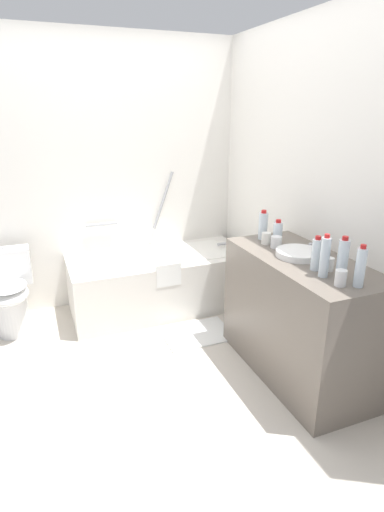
% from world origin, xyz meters
% --- Properties ---
extents(ground_plane, '(3.76, 3.76, 0.00)m').
position_xyz_m(ground_plane, '(0.00, 0.00, 0.00)').
color(ground_plane, beige).
extents(wall_back_tiled, '(3.02, 0.10, 2.46)m').
position_xyz_m(wall_back_tiled, '(0.00, 1.43, 1.23)').
color(wall_back_tiled, white).
rests_on(wall_back_tiled, ground_plane).
extents(wall_right_mirror, '(0.10, 3.16, 2.46)m').
position_xyz_m(wall_right_mirror, '(1.36, 0.00, 1.23)').
color(wall_right_mirror, white).
rests_on(wall_right_mirror, ground_plane).
extents(bathtub, '(1.66, 0.74, 1.25)m').
position_xyz_m(bathtub, '(0.43, 1.01, 0.28)').
color(bathtub, silver).
rests_on(bathtub, ground_plane).
extents(toilet, '(0.39, 0.53, 0.71)m').
position_xyz_m(toilet, '(-0.88, 1.04, 0.36)').
color(toilet, white).
rests_on(toilet, ground_plane).
extents(vanity_counter, '(0.56, 1.21, 0.87)m').
position_xyz_m(vanity_counter, '(1.03, -0.34, 0.44)').
color(vanity_counter, '#6B6056').
rests_on(vanity_counter, ground_plane).
extents(sink_basin, '(0.31, 0.31, 0.04)m').
position_xyz_m(sink_basin, '(1.02, -0.29, 0.90)').
color(sink_basin, white).
rests_on(sink_basin, vanity_counter).
extents(sink_faucet, '(0.13, 0.15, 0.09)m').
position_xyz_m(sink_faucet, '(1.20, -0.29, 0.91)').
color(sink_faucet, '#A2A2A7').
rests_on(sink_faucet, vanity_counter).
extents(water_bottle_0, '(0.06, 0.06, 0.26)m').
position_xyz_m(water_bottle_0, '(1.01, -0.71, 1.00)').
color(water_bottle_0, silver).
rests_on(water_bottle_0, vanity_counter).
extents(water_bottle_1, '(0.06, 0.06, 0.22)m').
position_xyz_m(water_bottle_1, '(0.96, -0.53, 0.98)').
color(water_bottle_1, silver).
rests_on(water_bottle_1, vanity_counter).
extents(water_bottle_2, '(0.06, 0.06, 0.26)m').
position_xyz_m(water_bottle_2, '(0.94, -0.64, 1.00)').
color(water_bottle_2, silver).
rests_on(water_bottle_2, vanity_counter).
extents(water_bottle_3, '(0.07, 0.07, 0.18)m').
position_xyz_m(water_bottle_3, '(1.03, -0.00, 0.96)').
color(water_bottle_3, silver).
rests_on(water_bottle_3, vanity_counter).
extents(water_bottle_4, '(0.06, 0.06, 0.25)m').
position_xyz_m(water_bottle_4, '(1.03, -0.83, 0.99)').
color(water_bottle_4, silver).
rests_on(water_bottle_4, vanity_counter).
extents(water_bottle_5, '(0.07, 0.07, 0.22)m').
position_xyz_m(water_bottle_5, '(0.99, 0.15, 0.98)').
color(water_bottle_5, silver).
rests_on(water_bottle_5, vanity_counter).
extents(drinking_glass_0, '(0.06, 0.06, 0.09)m').
position_xyz_m(drinking_glass_0, '(0.94, -0.79, 0.92)').
color(drinking_glass_0, white).
rests_on(drinking_glass_0, vanity_counter).
extents(drinking_glass_1, '(0.06, 0.06, 0.08)m').
position_xyz_m(drinking_glass_1, '(1.03, -0.57, 0.92)').
color(drinking_glass_1, white).
rests_on(drinking_glass_1, vanity_counter).
extents(drinking_glass_2, '(0.07, 0.07, 0.08)m').
position_xyz_m(drinking_glass_2, '(0.95, 0.03, 0.92)').
color(drinking_glass_2, white).
rests_on(drinking_glass_2, vanity_counter).
extents(drinking_glass_3, '(0.08, 0.08, 0.08)m').
position_xyz_m(drinking_glass_3, '(0.97, -0.07, 0.92)').
color(drinking_glass_3, white).
rests_on(drinking_glass_3, vanity_counter).
extents(bath_mat, '(0.58, 0.42, 0.01)m').
position_xyz_m(bath_mat, '(0.56, 0.40, 0.01)').
color(bath_mat, white).
rests_on(bath_mat, ground_plane).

